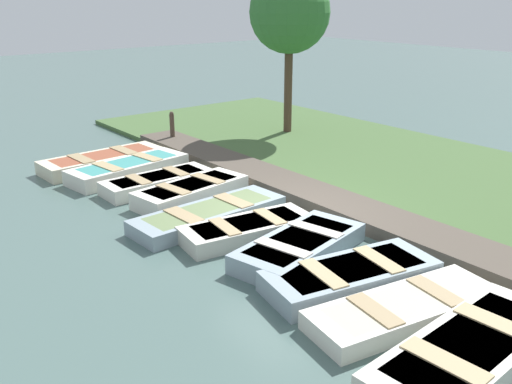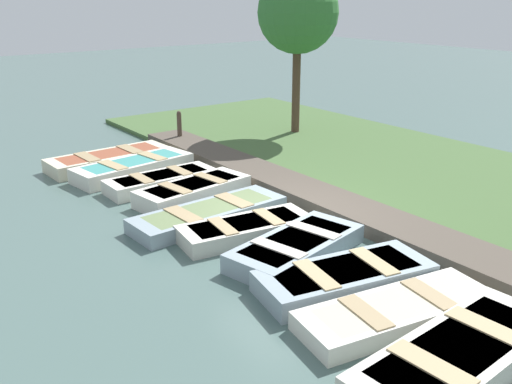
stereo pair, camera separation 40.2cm
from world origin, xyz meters
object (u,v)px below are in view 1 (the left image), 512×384
rowboat_5 (248,229)px  park_tree_far_left (290,13)px  rowboat_1 (129,169)px  rowboat_8 (405,309)px  rowboat_0 (103,161)px  rowboat_2 (158,182)px  rowboat_7 (351,276)px  rowboat_3 (191,192)px  rowboat_4 (209,214)px  rowboat_9 (470,352)px  mooring_post_near (172,128)px  rowboat_6 (300,247)px

rowboat_5 → park_tree_far_left: park_tree_far_left is taller
rowboat_1 → rowboat_5: (-0.01, 5.29, -0.03)m
rowboat_1 → park_tree_far_left: bearing=179.4°
rowboat_8 → park_tree_far_left: 12.62m
rowboat_0 → rowboat_2: bearing=93.2°
rowboat_0 → rowboat_7: (-0.30, 9.25, -0.01)m
rowboat_3 → rowboat_4: bearing=65.1°
rowboat_1 → rowboat_7: 8.02m
rowboat_9 → park_tree_far_left: (-6.80, -11.35, 3.92)m
rowboat_1 → park_tree_far_left: park_tree_far_left is taller
rowboat_7 → mooring_post_near: 10.50m
rowboat_2 → park_tree_far_left: bearing=-161.3°
rowboat_9 → rowboat_3: bearing=-97.2°
rowboat_4 → rowboat_9: 6.42m
rowboat_5 → mooring_post_near: bearing=-101.3°
rowboat_3 → park_tree_far_left: 8.15m
rowboat_3 → rowboat_7: (0.18, 5.33, -0.03)m
rowboat_8 → rowboat_4: bearing=-78.2°
rowboat_2 → rowboat_7: (-0.02, 6.60, 0.01)m
rowboat_5 → rowboat_9: (0.27, 5.23, 0.01)m
rowboat_9 → rowboat_4: bearing=-94.3°
rowboat_0 → rowboat_8: rowboat_0 is taller
rowboat_5 → rowboat_0: bearing=-79.9°
rowboat_0 → mooring_post_near: mooring_post_near is taller
rowboat_9 → park_tree_far_left: park_tree_far_left is taller
mooring_post_near → rowboat_3: bearing=63.9°
rowboat_3 → rowboat_1: bearing=-91.5°
rowboat_2 → rowboat_1: bearing=-86.3°
rowboat_2 → mooring_post_near: size_ratio=2.56×
rowboat_2 → mooring_post_near: 4.42m
rowboat_6 → park_tree_far_left: bearing=-142.8°
rowboat_4 → rowboat_2: bearing=-97.6°
rowboat_2 → rowboat_3: 1.29m
rowboat_7 → mooring_post_near: bearing=-92.4°
park_tree_far_left → rowboat_2: bearing=19.3°
rowboat_5 → rowboat_7: rowboat_7 is taller
rowboat_5 → rowboat_8: bearing=98.6°
rowboat_2 → rowboat_8: 7.81m
rowboat_1 → rowboat_4: bearing=80.5°
rowboat_4 → rowboat_5: size_ratio=1.24×
rowboat_4 → rowboat_1: bearing=-94.4°
rowboat_0 → rowboat_4: bearing=87.6°
rowboat_0 → rowboat_8: bearing=88.2°
rowboat_3 → mooring_post_near: size_ratio=2.64×
rowboat_4 → mooring_post_near: (-2.81, -6.26, 0.40)m
rowboat_3 → rowboat_6: rowboat_3 is taller
rowboat_2 → rowboat_6: rowboat_6 is taller
mooring_post_near → rowboat_4: bearing=65.8°
rowboat_4 → rowboat_8: (-0.15, 5.13, -0.01)m
rowboat_6 → rowboat_8: size_ratio=0.91×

